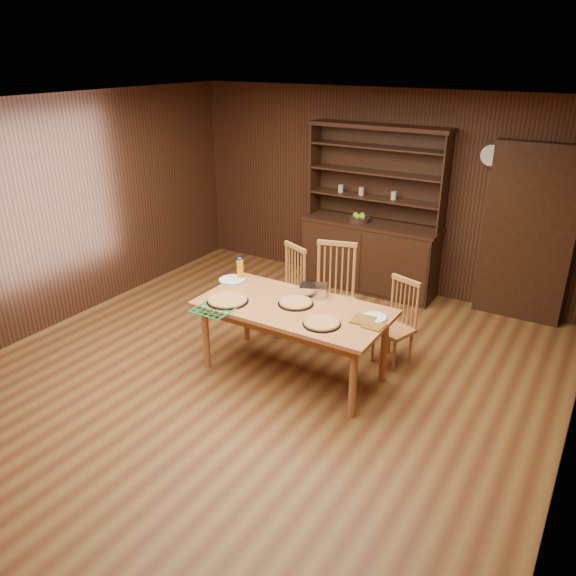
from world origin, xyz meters
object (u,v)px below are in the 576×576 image
Objects in this scene: chair_right at (398,319)px; dining_table at (293,314)px; chair_center at (334,290)px; china_hutch at (370,247)px; juice_bottle at (240,269)px; chair_left at (288,286)px.

dining_table is at bearing -116.55° from chair_right.
dining_table is 1.66× the size of chair_center.
chair_center is 1.24× the size of chair_right.
chair_right is (1.03, -1.63, -0.12)m from china_hutch.
dining_table is (0.25, -2.42, 0.07)m from china_hutch.
chair_left is at bearing 61.46° from juice_bottle.
china_hutch reaches higher than chair_center.
juice_bottle is (-0.60, -2.12, 0.26)m from china_hutch.
china_hutch reaches higher than dining_table.
chair_left is 4.26× the size of juice_bottle.
dining_table is 1.01m from chair_left.
chair_center is (-0.00, 0.88, -0.07)m from dining_table.
chair_left is at bearing -163.64° from chair_right.
chair_left is 0.56m from chair_center.
chair_center is (0.24, -1.54, 0.00)m from china_hutch.
chair_left reaches higher than chair_right.
china_hutch is 1.93× the size of chair_center.
china_hutch is 9.18× the size of juice_bottle.
juice_bottle is at bearing -145.27° from chair_right.
chair_center reaches higher than chair_left.
china_hutch is 2.15× the size of chair_left.
china_hutch is at bearing 82.90° from chair_center.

